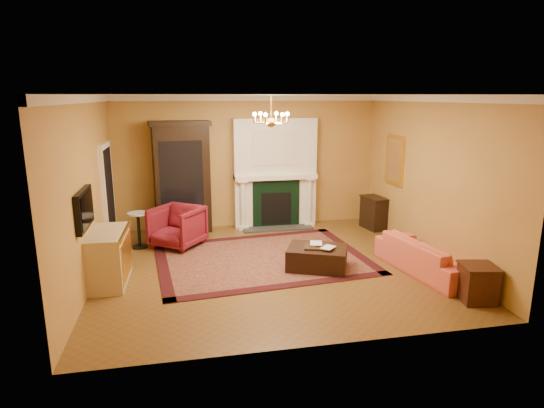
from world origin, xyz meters
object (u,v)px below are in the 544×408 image
object	(u,v)px
coral_sofa	(427,250)
console_table	(374,213)
leather_ottoman	(317,258)
wingback_armchair	(177,225)
commode	(109,257)
china_cabinet	(182,180)
end_table	(477,284)
pedestal_table	(139,227)

from	to	relation	value
coral_sofa	console_table	world-z (taller)	coral_sofa
coral_sofa	leather_ottoman	bearing A→B (deg)	64.29
coral_sofa	leather_ottoman	size ratio (longest dim) A/B	1.98
leather_ottoman	wingback_armchair	bearing A→B (deg)	167.85
wingback_armchair	commode	world-z (taller)	wingback_armchair
china_cabinet	end_table	xyz separation A→B (m)	(4.23, -4.50, -0.91)
china_cabinet	leather_ottoman	world-z (taller)	china_cabinet
coral_sofa	console_table	distance (m)	2.69
wingback_armchair	end_table	size ratio (longest dim) A/B	1.70
end_table	console_table	distance (m)	3.89
wingback_armchair	pedestal_table	bearing A→B (deg)	-148.41
end_table	leather_ottoman	xyz separation A→B (m)	(-1.95, 1.73, -0.06)
commode	leather_ottoman	xyz separation A→B (m)	(3.50, -0.08, -0.23)
pedestal_table	end_table	world-z (taller)	pedestal_table
end_table	console_table	xyz separation A→B (m)	(0.06, 3.89, 0.09)
commode	leather_ottoman	size ratio (longest dim) A/B	1.15
commode	leather_ottoman	bearing A→B (deg)	0.24
pedestal_table	coral_sofa	distance (m)	5.50
china_cabinet	end_table	world-z (taller)	china_cabinet
china_cabinet	wingback_armchair	bearing A→B (deg)	-104.87
pedestal_table	commode	xyz separation A→B (m)	(-0.33, -1.72, 0.01)
china_cabinet	commode	bearing A→B (deg)	-121.99
coral_sofa	leather_ottoman	distance (m)	1.89
coral_sofa	console_table	xyz separation A→B (m)	(0.20, 2.69, -0.03)
china_cabinet	coral_sofa	xyz separation A→B (m)	(4.09, -3.29, -0.79)
pedestal_table	coral_sofa	xyz separation A→B (m)	(4.98, -2.32, -0.03)
commode	pedestal_table	bearing A→B (deg)	80.69
china_cabinet	wingback_armchair	distance (m)	1.27
leather_ottoman	console_table	bearing A→B (deg)	70.59
end_table	commode	bearing A→B (deg)	161.67
wingback_armchair	commode	distance (m)	1.98
china_cabinet	coral_sofa	bearing A→B (deg)	-46.47
console_table	leather_ottoman	size ratio (longest dim) A/B	0.70
leather_ottoman	commode	bearing A→B (deg)	-157.81
china_cabinet	coral_sofa	distance (m)	5.31
console_table	commode	bearing A→B (deg)	-168.17
pedestal_table	leather_ottoman	size ratio (longest dim) A/B	0.72
end_table	wingback_armchair	bearing A→B (deg)	141.60
wingback_armchair	end_table	bearing A→B (deg)	-1.91
leather_ottoman	pedestal_table	bearing A→B (deg)	173.97
wingback_armchair	pedestal_table	world-z (taller)	wingback_armchair
console_table	leather_ottoman	xyz separation A→B (m)	(-2.01, -2.16, -0.15)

